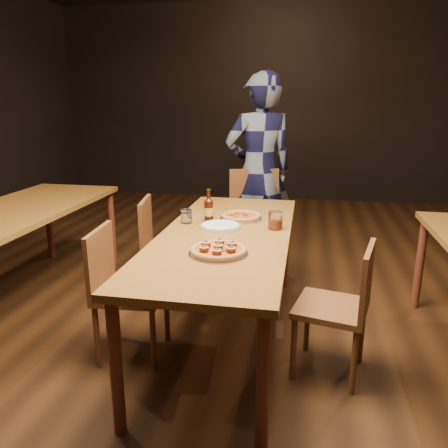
% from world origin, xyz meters
% --- Properties ---
extents(ground, '(9.00, 9.00, 0.00)m').
position_xyz_m(ground, '(0.00, 0.00, 0.00)').
color(ground, black).
extents(room_shell, '(9.00, 9.00, 9.00)m').
position_xyz_m(room_shell, '(0.00, 0.00, 1.86)').
color(room_shell, black).
rests_on(room_shell, ground).
extents(table_main, '(0.80, 2.00, 0.75)m').
position_xyz_m(table_main, '(0.00, 0.00, 0.68)').
color(table_main, brown).
rests_on(table_main, ground).
extents(table_left, '(0.80, 2.00, 0.75)m').
position_xyz_m(table_left, '(-1.70, 0.30, 0.68)').
color(table_left, brown).
rests_on(table_left, ground).
extents(chair_main_nw, '(0.43, 0.43, 0.85)m').
position_xyz_m(chair_main_nw, '(-0.53, -0.27, 0.43)').
color(chair_main_nw, brown).
rests_on(chair_main_nw, ground).
extents(chair_main_sw, '(0.47, 0.47, 0.87)m').
position_xyz_m(chair_main_sw, '(-0.53, 0.52, 0.43)').
color(chair_main_sw, brown).
rests_on(chair_main_sw, ground).
extents(chair_main_e, '(0.46, 0.46, 0.83)m').
position_xyz_m(chair_main_e, '(0.66, -0.23, 0.42)').
color(chair_main_e, brown).
rests_on(chair_main_e, ground).
extents(chair_end, '(0.57, 0.57, 0.98)m').
position_xyz_m(chair_end, '(0.07, 1.20, 0.49)').
color(chair_end, brown).
rests_on(chair_end, ground).
extents(pizza_meatball, '(0.32, 0.32, 0.06)m').
position_xyz_m(pizza_meatball, '(0.03, -0.40, 0.77)').
color(pizza_meatball, '#B7B7BF').
rests_on(pizza_meatball, table_main).
extents(pizza_margherita, '(0.29, 0.29, 0.04)m').
position_xyz_m(pizza_margherita, '(0.05, 0.34, 0.77)').
color(pizza_margherita, '#B7B7BF').
rests_on(pizza_margherita, table_main).
extents(plate_stack, '(0.26, 0.26, 0.03)m').
position_xyz_m(plate_stack, '(-0.05, 0.09, 0.76)').
color(plate_stack, white).
rests_on(plate_stack, table_main).
extents(beer_bottle, '(0.06, 0.06, 0.22)m').
position_xyz_m(beer_bottle, '(-0.16, 0.22, 0.83)').
color(beer_bottle, black).
rests_on(beer_bottle, table_main).
extents(water_glass, '(0.08, 0.08, 0.09)m').
position_xyz_m(water_glass, '(-0.30, 0.17, 0.80)').
color(water_glass, white).
rests_on(water_glass, table_main).
extents(amber_glass, '(0.09, 0.09, 0.11)m').
position_xyz_m(amber_glass, '(0.30, 0.14, 0.81)').
color(amber_glass, '#9F3311').
rests_on(amber_glass, table_main).
extents(diner, '(0.78, 0.67, 1.80)m').
position_xyz_m(diner, '(0.04, 1.49, 0.90)').
color(diner, black).
rests_on(diner, ground).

